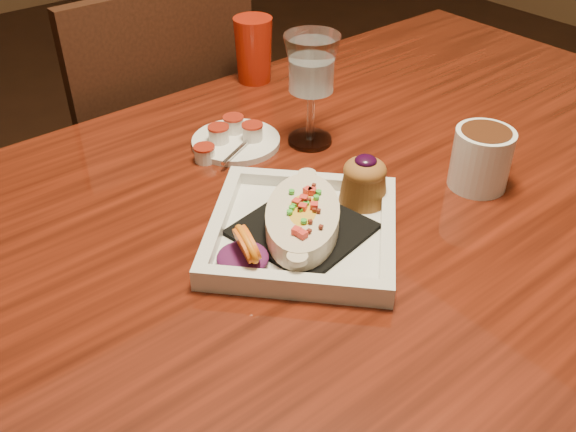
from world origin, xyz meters
TOP-DOWN VIEW (x-y plane):
  - table at (0.00, 0.00)m, footprint 1.50×0.90m
  - chair_far at (-0.00, 0.63)m, footprint 0.42×0.42m
  - plate at (-0.11, -0.05)m, footprint 0.34×0.34m
  - coffee_mug at (0.16, -0.11)m, footprint 0.12×0.09m
  - goblet at (0.05, 0.14)m, footprint 0.09×0.09m
  - saucer at (-0.05, 0.21)m, footprint 0.15×0.15m
  - creamer_loose at (-0.11, 0.20)m, footprint 0.03×0.03m
  - red_tumbler at (0.13, 0.40)m, footprint 0.07×0.07m

SIDE VIEW (x-z plane):
  - chair_far at x=0.00m, z-range 0.04..0.97m
  - table at x=0.00m, z-range 0.28..1.03m
  - saucer at x=-0.05m, z-range 0.71..0.81m
  - creamer_loose at x=-0.11m, z-range 0.75..0.78m
  - plate at x=-0.11m, z-range 0.73..0.82m
  - coffee_mug at x=0.16m, z-range 0.75..0.84m
  - red_tumbler at x=0.13m, z-range 0.75..0.87m
  - goblet at x=0.05m, z-range 0.79..0.97m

